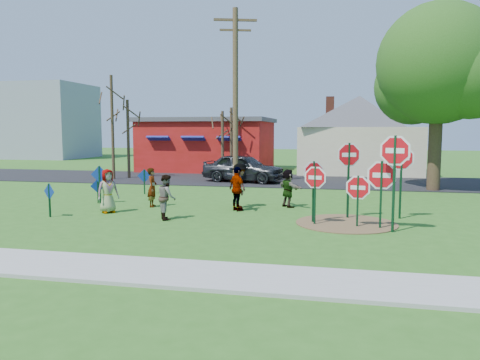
# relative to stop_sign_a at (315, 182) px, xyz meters

# --- Properties ---
(ground) EXTENTS (120.00, 120.00, 0.00)m
(ground) POSITION_rel_stop_sign_a_xyz_m (-3.52, 1.35, -1.35)
(ground) COLOR #2E621C
(ground) RESTS_ON ground
(sidewalk) EXTENTS (22.00, 1.80, 0.08)m
(sidewalk) POSITION_rel_stop_sign_a_xyz_m (-3.52, -5.85, -1.31)
(sidewalk) COLOR #9E9E99
(sidewalk) RESTS_ON ground
(road) EXTENTS (120.00, 7.50, 0.04)m
(road) POSITION_rel_stop_sign_a_xyz_m (-3.52, 12.85, -1.33)
(road) COLOR black
(road) RESTS_ON ground
(dirt_patch) EXTENTS (3.20, 3.20, 0.03)m
(dirt_patch) POSITION_rel_stop_sign_a_xyz_m (0.98, 0.35, -1.33)
(dirt_patch) COLOR brown
(dirt_patch) RESTS_ON ground
(red_building) EXTENTS (9.40, 7.69, 3.90)m
(red_building) POSITION_rel_stop_sign_a_xyz_m (-9.02, 19.35, 0.62)
(red_building) COLOR maroon
(red_building) RESTS_ON ground
(cream_house) EXTENTS (9.40, 9.40, 6.50)m
(cream_house) POSITION_rel_stop_sign_a_xyz_m (1.98, 19.35, 1.58)
(cream_house) COLOR beige
(cream_house) RESTS_ON ground
(distant_building) EXTENTS (10.00, 8.00, 8.00)m
(distant_building) POSITION_rel_stop_sign_a_xyz_m (-31.52, 31.35, 2.65)
(distant_building) COLOR #8C939E
(distant_building) RESTS_ON ground
(stop_sign_a) EXTENTS (0.93, 0.22, 1.97)m
(stop_sign_a) POSITION_rel_stop_sign_a_xyz_m (0.00, 0.00, 0.00)
(stop_sign_a) COLOR #0E361D
(stop_sign_a) RESTS_ON ground
(stop_sign_b) EXTENTS (1.06, 0.36, 2.71)m
(stop_sign_b) POSITION_rel_stop_sign_a_xyz_m (1.03, 1.33, 0.60)
(stop_sign_b) COLOR #0E361D
(stop_sign_b) RESTS_ON ground
(stop_sign_c) EXTENTS (1.14, 0.41, 2.99)m
(stop_sign_c) POSITION_rel_stop_sign_a_xyz_m (2.30, -0.61, 0.74)
(stop_sign_c) COLOR #0E361D
(stop_sign_c) RESTS_ON ground
(stop_sign_d) EXTENTS (1.12, 0.15, 2.62)m
(stop_sign_d) POSITION_rel_stop_sign_a_xyz_m (2.76, 1.66, 0.52)
(stop_sign_d) COLOR #0E361D
(stop_sign_d) RESTS_ON ground
(stop_sign_e) EXTENTS (1.00, 0.19, 1.73)m
(stop_sign_e) POSITION_rel_stop_sign_a_xyz_m (1.31, -0.09, -0.22)
(stop_sign_e) COLOR #0E361D
(stop_sign_e) RESTS_ON ground
(stop_sign_f) EXTENTS (1.17, 0.17, 2.22)m
(stop_sign_f) POSITION_rel_stop_sign_a_xyz_m (1.98, -0.18, 0.17)
(stop_sign_f) COLOR #0E361D
(stop_sign_f) RESTS_ON ground
(stop_sign_g) EXTENTS (0.83, 0.48, 2.12)m
(stop_sign_g) POSITION_rel_stop_sign_a_xyz_m (-0.07, 0.32, 0.12)
(stop_sign_g) COLOR #0E361D
(stop_sign_g) RESTS_ON ground
(blue_diamond_a) EXTENTS (0.54, 0.24, 1.18)m
(blue_diamond_a) POSITION_rel_stop_sign_a_xyz_m (-8.98, -0.58, -0.62)
(blue_diamond_a) COLOR #0E361D
(blue_diamond_a) RESTS_ON ground
(blue_diamond_b) EXTENTS (0.72, 0.09, 1.55)m
(blue_diamond_b) POSITION_rel_stop_sign_a_xyz_m (-8.82, 2.57, -0.38)
(blue_diamond_b) COLOR #0E361D
(blue_diamond_b) RESTS_ON ground
(blue_diamond_c) EXTENTS (0.53, 0.28, 1.00)m
(blue_diamond_c) POSITION_rel_stop_sign_a_xyz_m (-8.93, 2.60, -0.74)
(blue_diamond_c) COLOR #0E361D
(blue_diamond_c) RESTS_ON ground
(blue_diamond_d) EXTENTS (0.63, 0.16, 1.19)m
(blue_diamond_d) POSITION_rel_stop_sign_a_xyz_m (-8.21, 5.60, -0.62)
(blue_diamond_d) COLOR #0E361D
(blue_diamond_d) RESTS_ON ground
(person_a) EXTENTS (0.90, 0.91, 1.59)m
(person_a) POSITION_rel_stop_sign_a_xyz_m (-7.43, 0.63, -0.55)
(person_a) COLOR #405598
(person_a) RESTS_ON ground
(person_b) EXTENTS (0.45, 0.61, 1.52)m
(person_b) POSITION_rel_stop_sign_a_xyz_m (-6.39, 2.21, -0.58)
(person_b) COLOR #227874
(person_b) RESTS_ON ground
(person_c) EXTENTS (0.85, 0.92, 1.51)m
(person_c) POSITION_rel_stop_sign_a_xyz_m (-4.90, -0.11, -0.59)
(person_c) COLOR brown
(person_c) RESTS_ON ground
(person_d) EXTENTS (0.94, 1.25, 1.72)m
(person_d) POSITION_rel_stop_sign_a_xyz_m (-3.01, 2.75, -0.48)
(person_d) COLOR #36373B
(person_d) RESTS_ON ground
(person_e) EXTENTS (0.97, 0.96, 1.64)m
(person_e) POSITION_rel_stop_sign_a_xyz_m (-2.94, 1.99, -0.53)
(person_e) COLOR #462E56
(person_e) RESTS_ON ground
(person_f) EXTENTS (1.22, 1.34, 1.48)m
(person_f) POSITION_rel_stop_sign_a_xyz_m (-1.21, 3.25, -0.60)
(person_f) COLOR #1B5033
(person_f) RESTS_ON ground
(suv) EXTENTS (5.01, 2.84, 1.61)m
(suv) POSITION_rel_stop_sign_a_xyz_m (-4.69, 11.49, -0.50)
(suv) COLOR #2C2B31
(suv) RESTS_ON road
(utility_pole) EXTENTS (2.24, 0.81, 9.43)m
(utility_pole) POSITION_rel_stop_sign_a_xyz_m (-4.85, 10.14, 3.62)
(utility_pole) COLOR #4C3823
(utility_pole) RESTS_ON ground
(leafy_tree) EXTENTS (6.42, 5.86, 9.12)m
(leafy_tree) POSITION_rel_stop_sign_a_xyz_m (5.44, 9.80, 4.53)
(leafy_tree) COLOR #382819
(leafy_tree) RESTS_ON ground
(bare_tree_west) EXTENTS (1.80, 1.80, 6.28)m
(bare_tree_west) POSITION_rel_stop_sign_a_xyz_m (-12.76, 11.41, 2.72)
(bare_tree_west) COLOR #382819
(bare_tree_west) RESTS_ON ground
(bare_tree_east) EXTENTS (1.80, 1.80, 4.48)m
(bare_tree_east) POSITION_rel_stop_sign_a_xyz_m (-6.29, 15.28, 1.55)
(bare_tree_east) COLOR #382819
(bare_tree_east) RESTS_ON ground
(bare_tree_mid) EXTENTS (1.80, 1.80, 4.86)m
(bare_tree_mid) POSITION_rel_stop_sign_a_xyz_m (-12.13, 12.22, 1.80)
(bare_tree_mid) COLOR #382819
(bare_tree_mid) RESTS_ON ground
(bare_tree_extra) EXTENTS (1.80, 1.80, 4.22)m
(bare_tree_extra) POSITION_rel_stop_sign_a_xyz_m (-6.67, 14.48, 1.38)
(bare_tree_extra) COLOR #382819
(bare_tree_extra) RESTS_ON ground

